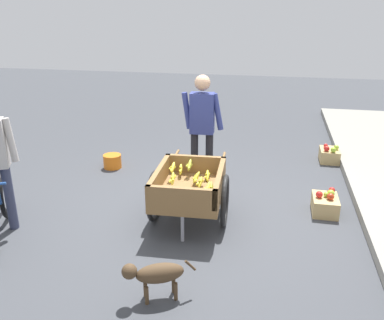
{
  "coord_description": "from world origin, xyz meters",
  "views": [
    {
      "loc": [
        4.78,
        0.98,
        2.5
      ],
      "look_at": [
        0.13,
        0.0,
        0.75
      ],
      "focal_mm": 38.35,
      "sensor_mm": 36.0,
      "label": 1
    }
  ],
  "objects_px": {
    "dog": "(156,274)",
    "mixed_fruit_crate": "(325,204)",
    "apple_crate": "(329,155)",
    "vendor_person": "(202,121)",
    "fruit_cart": "(189,189)",
    "plastic_bucket": "(112,161)"
  },
  "relations": [
    {
      "from": "dog",
      "to": "mixed_fruit_crate",
      "type": "height_order",
      "value": "dog"
    },
    {
      "from": "vendor_person",
      "to": "plastic_bucket",
      "type": "xyz_separation_m",
      "value": [
        -0.41,
        -1.6,
        -0.88
      ]
    },
    {
      "from": "fruit_cart",
      "to": "apple_crate",
      "type": "xyz_separation_m",
      "value": [
        -2.61,
        1.93,
        -0.31
      ]
    },
    {
      "from": "apple_crate",
      "to": "mixed_fruit_crate",
      "type": "relative_size",
      "value": 1.0
    },
    {
      "from": "vendor_person",
      "to": "dog",
      "type": "height_order",
      "value": "vendor_person"
    },
    {
      "from": "plastic_bucket",
      "to": "mixed_fruit_crate",
      "type": "height_order",
      "value": "mixed_fruit_crate"
    },
    {
      "from": "vendor_person",
      "to": "plastic_bucket",
      "type": "height_order",
      "value": "vendor_person"
    },
    {
      "from": "apple_crate",
      "to": "mixed_fruit_crate",
      "type": "distance_m",
      "value": 2.04
    },
    {
      "from": "dog",
      "to": "apple_crate",
      "type": "bearing_deg",
      "value": 155.0
    },
    {
      "from": "apple_crate",
      "to": "dog",
      "type": "bearing_deg",
      "value": -25.0
    },
    {
      "from": "vendor_person",
      "to": "plastic_bucket",
      "type": "bearing_deg",
      "value": -104.26
    },
    {
      "from": "fruit_cart",
      "to": "plastic_bucket",
      "type": "xyz_separation_m",
      "value": [
        -1.55,
        -1.66,
        -0.32
      ]
    },
    {
      "from": "mixed_fruit_crate",
      "to": "plastic_bucket",
      "type": "bearing_deg",
      "value": -106.05
    },
    {
      "from": "dog",
      "to": "apple_crate",
      "type": "distance_m",
      "value": 4.54
    },
    {
      "from": "mixed_fruit_crate",
      "to": "vendor_person",
      "type": "bearing_deg",
      "value": -107.66
    },
    {
      "from": "fruit_cart",
      "to": "vendor_person",
      "type": "height_order",
      "value": "vendor_person"
    },
    {
      "from": "plastic_bucket",
      "to": "apple_crate",
      "type": "xyz_separation_m",
      "value": [
        -1.07,
        3.59,
        0.01
      ]
    },
    {
      "from": "vendor_person",
      "to": "mixed_fruit_crate",
      "type": "height_order",
      "value": "vendor_person"
    },
    {
      "from": "fruit_cart",
      "to": "dog",
      "type": "bearing_deg",
      "value": 0.46
    },
    {
      "from": "plastic_bucket",
      "to": "fruit_cart",
      "type": "bearing_deg",
      "value": 46.91
    },
    {
      "from": "plastic_bucket",
      "to": "mixed_fruit_crate",
      "type": "relative_size",
      "value": 0.67
    },
    {
      "from": "fruit_cart",
      "to": "apple_crate",
      "type": "height_order",
      "value": "fruit_cart"
    }
  ]
}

